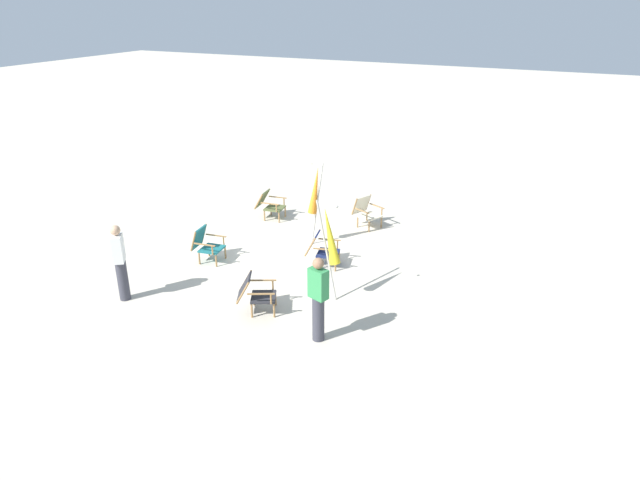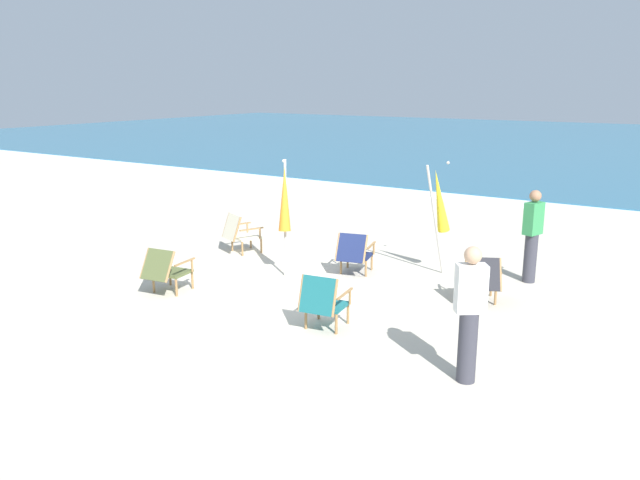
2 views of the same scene
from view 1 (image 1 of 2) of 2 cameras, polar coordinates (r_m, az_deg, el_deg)
ground_plane at (r=13.90m, az=-3.55°, el=-1.19°), size 80.00×80.00×0.00m
beach_chair_back_left at (r=13.03m, az=0.10°, el=-0.85°), size 0.73×0.86×0.79m
beach_chair_front_right at (r=13.52m, az=-11.34°, el=-0.35°), size 0.66×0.74×0.82m
beach_chair_mid_center at (r=11.23m, az=-6.55°, el=-5.22°), size 0.85×0.93×0.78m
beach_chair_far_center at (r=15.32m, az=4.61°, el=2.92°), size 0.80×0.85×0.82m
beach_chair_back_right at (r=15.88m, az=-5.13°, el=3.62°), size 0.66×0.83×0.78m
umbrella_furled_yellow at (r=11.29m, az=0.99°, el=0.32°), size 0.37×0.65×2.06m
umbrella_furled_orange at (r=13.83m, az=-0.48°, el=4.90°), size 0.38×0.43×2.11m
person_near_chairs at (r=12.10m, az=-19.37°, el=-2.10°), size 0.39×0.36×1.63m
person_by_waterline at (r=10.09m, az=-0.17°, el=-5.90°), size 0.30×0.39×1.63m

